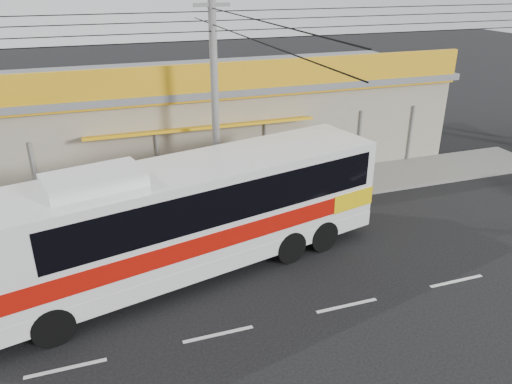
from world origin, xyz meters
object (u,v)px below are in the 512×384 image
coach_bus (195,210)px  motorbike_red (133,200)px  motorbike_dark (123,212)px  utility_pole (212,24)px

coach_bus → motorbike_red: (-1.56, 4.78, -1.50)m
coach_bus → motorbike_dark: coach_bus is taller
motorbike_dark → utility_pole: 7.83m
coach_bus → motorbike_dark: (-2.04, 3.74, -1.49)m
motorbike_red → motorbike_dark: motorbike_dark is taller
coach_bus → utility_pole: size_ratio=0.40×
coach_bus → motorbike_dark: size_ratio=7.26×
motorbike_dark → utility_pole: bearing=-74.6°
motorbike_dark → motorbike_red: bearing=-19.5°
motorbike_dark → utility_pole: utility_pole is taller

